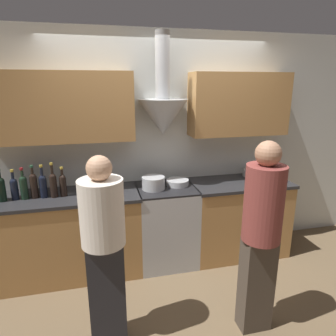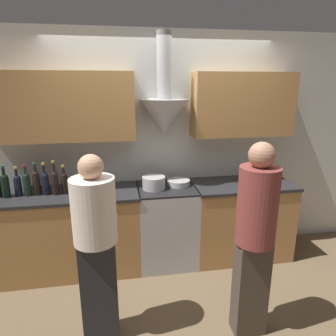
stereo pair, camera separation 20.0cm
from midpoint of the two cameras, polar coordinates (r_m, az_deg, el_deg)
The scene contains 18 objects.
ground_plane at distance 3.46m, azimuth -0.75°, elevation -20.13°, with size 12.00×12.00×0.00m, color brown.
wall_back at distance 3.44m, azimuth -4.11°, elevation 6.46°, with size 8.40×0.55×2.60m.
counter_left at distance 3.49m, azimuth -19.87°, elevation -11.94°, with size 1.51×0.62×0.92m.
counter_right at distance 3.77m, azimuth 11.56°, elevation -9.15°, with size 1.16×0.62×0.92m.
stove_range at distance 3.51m, azimuth -2.05°, elevation -10.70°, with size 0.65×0.60×0.92m.
wine_bottle_1 at distance 3.37m, azimuth -30.71°, elevation -3.30°, with size 0.08×0.08×0.33m.
wine_bottle_2 at distance 3.36m, azimuth -28.79°, elevation -3.30°, with size 0.07×0.07×0.31m.
wine_bottle_3 at distance 3.33m, azimuth -27.38°, elevation -3.09°, with size 0.07×0.07×0.32m.
wine_bottle_4 at distance 3.31m, azimuth -25.82°, elevation -2.84°, with size 0.07×0.07×0.34m.
wine_bottle_5 at distance 3.29m, azimuth -24.33°, elevation -2.93°, with size 0.07×0.07×0.34m.
wine_bottle_6 at distance 3.26m, azimuth -22.68°, elevation -2.80°, with size 0.07×0.07×0.36m.
wine_bottle_7 at distance 3.26m, azimuth -21.06°, elevation -2.90°, with size 0.07×0.07×0.31m.
stock_pot at distance 3.27m, azimuth -4.56°, elevation -2.87°, with size 0.25×0.25×0.14m.
mixing_bowl at distance 3.39m, azimuth 0.14°, elevation -2.77°, with size 0.25×0.25×0.06m.
orange_fruit at distance 3.66m, azimuth 13.89°, elevation -1.67°, with size 0.08×0.08×0.08m.
saucepan at distance 3.83m, azimuth 13.72°, elevation -0.89°, with size 0.15×0.15×0.08m.
person_foreground_left at distance 2.39m, azimuth -14.51°, elevation -14.13°, with size 0.33×0.33×1.55m.
person_foreground_right at distance 2.49m, azimuth 15.09°, elevation -11.55°, with size 0.30×0.30×1.63m.
Camera 1 is at (-0.70, -2.72, 2.03)m, focal length 32.00 mm.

